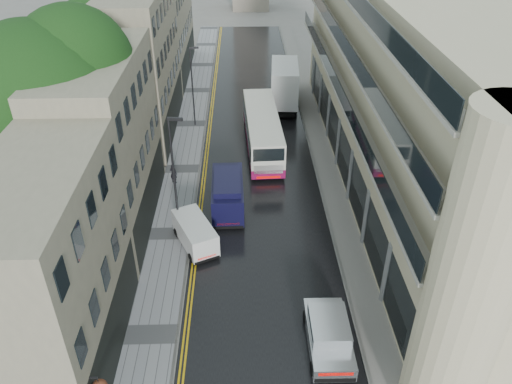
{
  "coord_description": "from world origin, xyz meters",
  "views": [
    {
      "loc": [
        -1.1,
        -6.44,
        19.78
      ],
      "look_at": [
        -0.4,
        18.0,
        3.97
      ],
      "focal_mm": 35.0,
      "sensor_mm": 36.0,
      "label": 1
    }
  ],
  "objects_px": {
    "tree_near": "(47,134)",
    "cream_bus": "(251,149)",
    "white_lorry": "(272,91)",
    "lamp_post_far": "(193,88)",
    "navy_van": "(213,208)",
    "pedestrian": "(173,174)",
    "tree_far": "(105,70)",
    "white_van": "(191,250)",
    "lamp_post_near": "(174,178)",
    "silver_hatchback": "(314,361)"
  },
  "relations": [
    {
      "from": "tree_near",
      "to": "cream_bus",
      "type": "height_order",
      "value": "tree_near"
    },
    {
      "from": "white_lorry",
      "to": "lamp_post_far",
      "type": "xyz_separation_m",
      "value": [
        -7.22,
        -2.68,
        1.47
      ]
    },
    {
      "from": "navy_van",
      "to": "pedestrian",
      "type": "distance_m",
      "value": 6.15
    },
    {
      "from": "tree_far",
      "to": "white_van",
      "type": "relative_size",
      "value": 3.17
    },
    {
      "from": "lamp_post_far",
      "to": "lamp_post_near",
      "type": "bearing_deg",
      "value": -99.18
    },
    {
      "from": "tree_near",
      "to": "navy_van",
      "type": "relative_size",
      "value": 2.66
    },
    {
      "from": "cream_bus",
      "to": "navy_van",
      "type": "relative_size",
      "value": 2.16
    },
    {
      "from": "tree_far",
      "to": "lamp_post_far",
      "type": "relative_size",
      "value": 1.75
    },
    {
      "from": "pedestrian",
      "to": "lamp_post_far",
      "type": "height_order",
      "value": "lamp_post_far"
    },
    {
      "from": "tree_far",
      "to": "cream_bus",
      "type": "xyz_separation_m",
      "value": [
        11.66,
        -5.15,
        -4.68
      ]
    },
    {
      "from": "navy_van",
      "to": "pedestrian",
      "type": "relative_size",
      "value": 3.41
    },
    {
      "from": "lamp_post_far",
      "to": "tree_near",
      "type": "bearing_deg",
      "value": -124.0
    },
    {
      "from": "silver_hatchback",
      "to": "white_van",
      "type": "bearing_deg",
      "value": 128.07
    },
    {
      "from": "lamp_post_near",
      "to": "navy_van",
      "type": "bearing_deg",
      "value": 25.67
    },
    {
      "from": "tree_far",
      "to": "lamp_post_near",
      "type": "distance_m",
      "value": 15.23
    },
    {
      "from": "white_lorry",
      "to": "lamp_post_near",
      "type": "relative_size",
      "value": 1.05
    },
    {
      "from": "white_lorry",
      "to": "pedestrian",
      "type": "bearing_deg",
      "value": -118.5
    },
    {
      "from": "white_van",
      "to": "navy_van",
      "type": "xyz_separation_m",
      "value": [
        1.16,
        3.69,
        0.44
      ]
    },
    {
      "from": "tree_far",
      "to": "pedestrian",
      "type": "relative_size",
      "value": 8.15
    },
    {
      "from": "pedestrian",
      "to": "lamp_post_near",
      "type": "relative_size",
      "value": 0.19
    },
    {
      "from": "silver_hatchback",
      "to": "lamp_post_near",
      "type": "distance_m",
      "value": 13.72
    },
    {
      "from": "tree_far",
      "to": "lamp_post_near",
      "type": "xyz_separation_m",
      "value": [
        6.87,
        -13.42,
        -2.15
      ]
    },
    {
      "from": "silver_hatchback",
      "to": "white_van",
      "type": "height_order",
      "value": "white_van"
    },
    {
      "from": "cream_bus",
      "to": "silver_hatchback",
      "type": "height_order",
      "value": "cream_bus"
    },
    {
      "from": "navy_van",
      "to": "lamp_post_near",
      "type": "distance_m",
      "value": 3.56
    },
    {
      "from": "navy_van",
      "to": "tree_far",
      "type": "bearing_deg",
      "value": 124.09
    },
    {
      "from": "tree_near",
      "to": "white_lorry",
      "type": "bearing_deg",
      "value": 52.05
    },
    {
      "from": "tree_far",
      "to": "cream_bus",
      "type": "relative_size",
      "value": 1.11
    },
    {
      "from": "tree_far",
      "to": "silver_hatchback",
      "type": "distance_m",
      "value": 28.88
    },
    {
      "from": "cream_bus",
      "to": "lamp_post_near",
      "type": "height_order",
      "value": "lamp_post_near"
    },
    {
      "from": "cream_bus",
      "to": "lamp_post_far",
      "type": "xyz_separation_m",
      "value": [
        -4.96,
        7.71,
        2.12
      ]
    },
    {
      "from": "cream_bus",
      "to": "white_van",
      "type": "distance_m",
      "value": 11.95
    },
    {
      "from": "pedestrian",
      "to": "white_van",
      "type": "bearing_deg",
      "value": 125.87
    },
    {
      "from": "silver_hatchback",
      "to": "lamp_post_far",
      "type": "relative_size",
      "value": 0.64
    },
    {
      "from": "white_van",
      "to": "white_lorry",
      "type": "bearing_deg",
      "value": 49.92
    },
    {
      "from": "tree_far",
      "to": "silver_hatchback",
      "type": "xyz_separation_m",
      "value": [
        14.18,
        -24.58,
        -5.36
      ]
    },
    {
      "from": "white_lorry",
      "to": "pedestrian",
      "type": "height_order",
      "value": "white_lorry"
    },
    {
      "from": "tree_far",
      "to": "silver_hatchback",
      "type": "bearing_deg",
      "value": -60.02
    },
    {
      "from": "navy_van",
      "to": "lamp_post_far",
      "type": "height_order",
      "value": "lamp_post_far"
    },
    {
      "from": "navy_van",
      "to": "lamp_post_far",
      "type": "relative_size",
      "value": 0.73
    },
    {
      "from": "white_lorry",
      "to": "lamp_post_far",
      "type": "bearing_deg",
      "value": -155.93
    },
    {
      "from": "cream_bus",
      "to": "pedestrian",
      "type": "height_order",
      "value": "cream_bus"
    },
    {
      "from": "tree_far",
      "to": "pedestrian",
      "type": "xyz_separation_m",
      "value": [
        5.89,
        -7.54,
        -5.35
      ]
    },
    {
      "from": "silver_hatchback",
      "to": "lamp_post_near",
      "type": "height_order",
      "value": "lamp_post_near"
    },
    {
      "from": "navy_van",
      "to": "lamp_post_far",
      "type": "bearing_deg",
      "value": 97.5
    },
    {
      "from": "pedestrian",
      "to": "lamp_post_near",
      "type": "height_order",
      "value": "lamp_post_near"
    },
    {
      "from": "tree_near",
      "to": "white_van",
      "type": "xyz_separation_m",
      "value": [
        8.2,
        -3.47,
        -6.03
      ]
    },
    {
      "from": "silver_hatchback",
      "to": "navy_van",
      "type": "xyz_separation_m",
      "value": [
        -5.11,
        11.8,
        0.48
      ]
    },
    {
      "from": "tree_near",
      "to": "tree_far",
      "type": "relative_size",
      "value": 1.11
    },
    {
      "from": "white_van",
      "to": "tree_near",
      "type": "bearing_deg",
      "value": 132.5
    }
  ]
}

